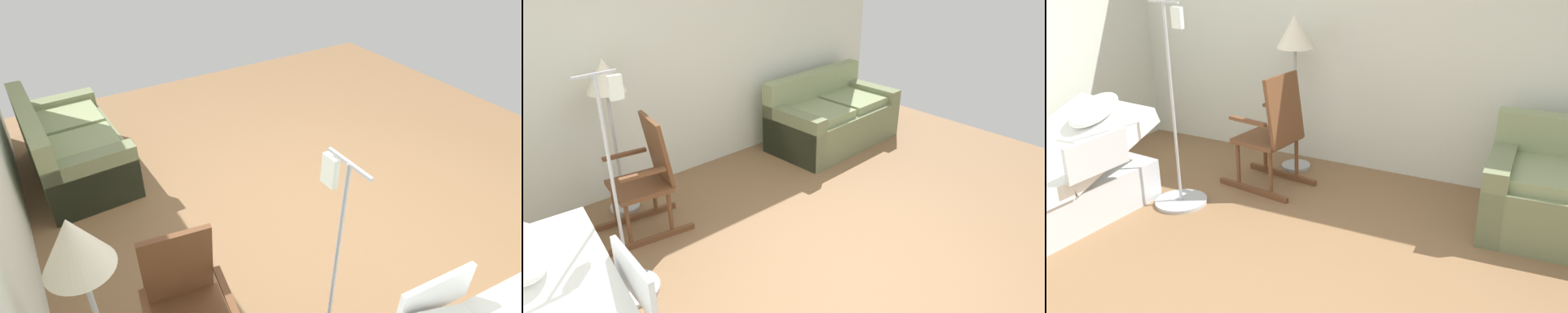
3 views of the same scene
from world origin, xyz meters
The scene contains 5 objects.
ground_plane centered at (0.00, 0.00, 0.00)m, with size 7.11×7.11×0.00m, color olive.
back_wall centered at (0.00, 2.45, 1.35)m, with size 5.89×0.10×2.70m, color silver.
rocking_chair centered at (-0.86, 1.62, 0.50)m, with size 0.82×0.58×1.05m.
floor_lamp centered at (-0.89, 2.11, 1.23)m, with size 0.34×0.34×1.48m.
iv_pole centered at (-1.40, 0.97, 0.25)m, with size 0.44×0.44×1.69m.
Camera 3 is at (1.51, -2.49, 2.19)m, focal length 39.30 mm.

